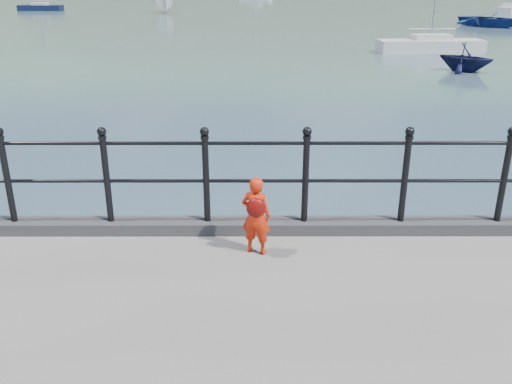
{
  "coord_description": "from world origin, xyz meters",
  "views": [
    {
      "loc": [
        -0.01,
        -6.28,
        3.96
      ],
      "look_at": [
        0.0,
        -0.2,
        1.55
      ],
      "focal_mm": 38.0,
      "sensor_mm": 36.0,
      "label": 1
    }
  ],
  "objects_px": {
    "railing": "(256,169)",
    "launch_white": "(165,4)",
    "launch_blue": "(491,20)",
    "sailboat_far": "(507,9)",
    "sailboat_near": "(430,46)",
    "launch_navy": "(466,57)",
    "child": "(256,215)",
    "sailboat_left": "(41,8)"
  },
  "relations": [
    {
      "from": "launch_blue",
      "to": "sailboat_left",
      "type": "relative_size",
      "value": 0.72
    },
    {
      "from": "child",
      "to": "sailboat_near",
      "type": "relative_size",
      "value": 0.11
    },
    {
      "from": "launch_navy",
      "to": "child",
      "type": "bearing_deg",
      "value": -164.47
    },
    {
      "from": "railing",
      "to": "child",
      "type": "xyz_separation_m",
      "value": [
        0.0,
        -0.56,
        -0.35
      ]
    },
    {
      "from": "child",
      "to": "sailboat_near",
      "type": "bearing_deg",
      "value": -92.63
    },
    {
      "from": "launch_white",
      "to": "sailboat_left",
      "type": "distance_m",
      "value": 17.71
    },
    {
      "from": "launch_blue",
      "to": "sailboat_far",
      "type": "xyz_separation_m",
      "value": [
        10.75,
        21.45,
        -0.25
      ]
    },
    {
      "from": "launch_blue",
      "to": "launch_white",
      "type": "bearing_deg",
      "value": 114.3
    },
    {
      "from": "railing",
      "to": "sailboat_far",
      "type": "relative_size",
      "value": 2.0
    },
    {
      "from": "launch_blue",
      "to": "launch_white",
      "type": "distance_m",
      "value": 36.9
    },
    {
      "from": "sailboat_far",
      "to": "sailboat_left",
      "type": "xyz_separation_m",
      "value": [
        -58.98,
        3.28,
        -0.0
      ]
    },
    {
      "from": "sailboat_left",
      "to": "child",
      "type": "bearing_deg",
      "value": -63.04
    },
    {
      "from": "sailboat_far",
      "to": "launch_blue",
      "type": "bearing_deg",
      "value": -176.29
    },
    {
      "from": "launch_blue",
      "to": "sailboat_near",
      "type": "relative_size",
      "value": 0.71
    },
    {
      "from": "railing",
      "to": "sailboat_left",
      "type": "bearing_deg",
      "value": 112.3
    },
    {
      "from": "railing",
      "to": "launch_navy",
      "type": "bearing_deg",
      "value": 63.15
    },
    {
      "from": "sailboat_near",
      "to": "sailboat_far",
      "type": "bearing_deg",
      "value": 57.4
    },
    {
      "from": "railing",
      "to": "launch_blue",
      "type": "bearing_deg",
      "value": 64.54
    },
    {
      "from": "launch_navy",
      "to": "sailboat_near",
      "type": "height_order",
      "value": "sailboat_near"
    },
    {
      "from": "launch_navy",
      "to": "sailboat_far",
      "type": "xyz_separation_m",
      "value": [
        21.74,
        45.73,
        -0.3
      ]
    },
    {
      "from": "child",
      "to": "launch_white",
      "type": "bearing_deg",
      "value": -61.95
    },
    {
      "from": "sailboat_far",
      "to": "sailboat_near",
      "type": "distance_m",
      "value": 44.36
    },
    {
      "from": "railing",
      "to": "launch_white",
      "type": "distance_m",
      "value": 63.42
    },
    {
      "from": "launch_white",
      "to": "sailboat_far",
      "type": "distance_m",
      "value": 42.12
    },
    {
      "from": "sailboat_near",
      "to": "launch_blue",
      "type": "bearing_deg",
      "value": 55.03
    },
    {
      "from": "sailboat_far",
      "to": "launch_navy",
      "type": "bearing_deg",
      "value": -175.1
    },
    {
      "from": "launch_blue",
      "to": "launch_white",
      "type": "relative_size",
      "value": 1.09
    },
    {
      "from": "launch_white",
      "to": "sailboat_far",
      "type": "relative_size",
      "value": 0.58
    },
    {
      "from": "launch_white",
      "to": "sailboat_left",
      "type": "relative_size",
      "value": 0.66
    },
    {
      "from": "launch_white",
      "to": "launch_navy",
      "type": "distance_m",
      "value": 48.27
    },
    {
      "from": "launch_navy",
      "to": "sailboat_left",
      "type": "relative_size",
      "value": 0.3
    },
    {
      "from": "launch_blue",
      "to": "launch_white",
      "type": "height_order",
      "value": "launch_white"
    },
    {
      "from": "child",
      "to": "launch_blue",
      "type": "distance_m",
      "value": 48.12
    },
    {
      "from": "railing",
      "to": "launch_white",
      "type": "relative_size",
      "value": 3.44
    },
    {
      "from": "sailboat_far",
      "to": "sailboat_left",
      "type": "bearing_deg",
      "value": 117.14
    },
    {
      "from": "child",
      "to": "launch_white",
      "type": "height_order",
      "value": "launch_white"
    },
    {
      "from": "child",
      "to": "sailboat_far",
      "type": "height_order",
      "value": "sailboat_far"
    },
    {
      "from": "child",
      "to": "sailboat_near",
      "type": "xyz_separation_m",
      "value": [
        9.95,
        26.05,
        -1.13
      ]
    },
    {
      "from": "child",
      "to": "launch_blue",
      "type": "relative_size",
      "value": 0.16
    },
    {
      "from": "launch_navy",
      "to": "sailboat_far",
      "type": "height_order",
      "value": "sailboat_far"
    },
    {
      "from": "launch_white",
      "to": "sailboat_near",
      "type": "relative_size",
      "value": 0.65
    },
    {
      "from": "launch_navy",
      "to": "sailboat_near",
      "type": "xyz_separation_m",
      "value": [
        0.48,
        6.79,
        -0.3
      ]
    }
  ]
}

